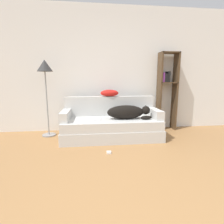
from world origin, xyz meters
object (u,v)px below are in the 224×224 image
(bookshelf, at_px, (167,87))
(floor_lamp, at_px, (45,73))
(dog, at_px, (128,112))
(laptop, at_px, (92,119))
(couch, at_px, (111,129))
(throw_pillow, at_px, (109,93))
(power_adapter, at_px, (109,152))

(bookshelf, xyz_separation_m, floor_lamp, (-2.58, -0.21, 0.30))
(floor_lamp, bearing_deg, dog, -12.67)
(laptop, relative_size, bookshelf, 0.20)
(couch, height_order, throw_pillow, throw_pillow)
(floor_lamp, bearing_deg, laptop, -19.43)
(laptop, distance_m, power_adapter, 0.85)
(dog, relative_size, laptop, 2.46)
(couch, xyz_separation_m, bookshelf, (1.32, 0.51, 0.78))
(dog, relative_size, bookshelf, 0.48)
(bookshelf, height_order, floor_lamp, bookshelf)
(couch, relative_size, laptop, 5.56)
(dog, xyz_separation_m, floor_lamp, (-1.58, 0.35, 0.74))
(throw_pillow, bearing_deg, dog, -49.96)
(couch, height_order, laptop, laptop)
(throw_pillow, height_order, bookshelf, bookshelf)
(power_adapter, bearing_deg, couch, 80.56)
(throw_pillow, bearing_deg, bookshelf, 7.89)
(couch, xyz_separation_m, laptop, (-0.37, -0.01, 0.21))
(laptop, distance_m, floor_lamp, 1.29)
(throw_pillow, bearing_deg, power_adapter, -96.29)
(dog, height_order, floor_lamp, floor_lamp)
(bookshelf, bearing_deg, throw_pillow, -172.11)
(couch, height_order, bookshelf, bookshelf)
(couch, bearing_deg, power_adapter, -99.44)
(dog, bearing_deg, floor_lamp, 167.33)
(laptop, bearing_deg, dog, -1.56)
(laptop, bearing_deg, power_adapter, -69.23)
(dog, bearing_deg, throw_pillow, 130.04)
(bookshelf, height_order, power_adapter, bookshelf)
(bookshelf, relative_size, floor_lamp, 1.14)
(throw_pillow, distance_m, bookshelf, 1.34)
(power_adapter, bearing_deg, bookshelf, 40.80)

